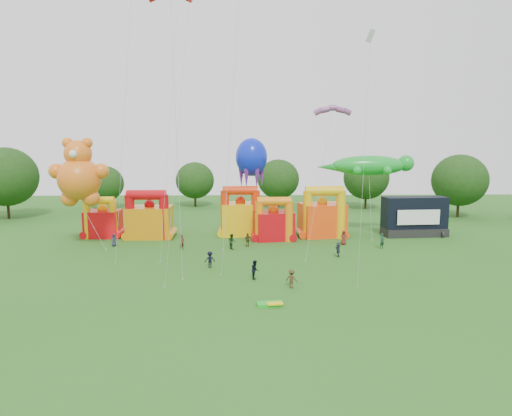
{
  "coord_description": "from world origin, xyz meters",
  "views": [
    {
      "loc": [
        1.66,
        -32.84,
        12.47
      ],
      "look_at": [
        2.86,
        18.0,
        5.38
      ],
      "focal_mm": 32.0,
      "sensor_mm": 36.0,
      "label": 1
    }
  ],
  "objects_px": {
    "spectator_0": "(114,240)",
    "teddy_bear_kite": "(81,182)",
    "gecko_kite": "(369,171)",
    "spectator_4": "(248,240)",
    "bouncy_castle_2": "(240,216)",
    "stage_trailer": "(414,217)",
    "bouncy_castle_0": "(103,221)",
    "octopus_kite": "(254,178)"
  },
  "relations": [
    {
      "from": "teddy_bear_kite",
      "to": "spectator_4",
      "type": "bearing_deg",
      "value": 0.87
    },
    {
      "from": "stage_trailer",
      "to": "teddy_bear_kite",
      "type": "bearing_deg",
      "value": -171.09
    },
    {
      "from": "bouncy_castle_0",
      "to": "teddy_bear_kite",
      "type": "distance_m",
      "value": 8.92
    },
    {
      "from": "bouncy_castle_0",
      "to": "bouncy_castle_2",
      "type": "relative_size",
      "value": 0.81
    },
    {
      "from": "bouncy_castle_0",
      "to": "octopus_kite",
      "type": "bearing_deg",
      "value": 1.53
    },
    {
      "from": "bouncy_castle_0",
      "to": "octopus_kite",
      "type": "height_order",
      "value": "octopus_kite"
    },
    {
      "from": "teddy_bear_kite",
      "to": "spectator_4",
      "type": "distance_m",
      "value": 21.16
    },
    {
      "from": "stage_trailer",
      "to": "gecko_kite",
      "type": "relative_size",
      "value": 0.66
    },
    {
      "from": "bouncy_castle_2",
      "to": "gecko_kite",
      "type": "relative_size",
      "value": 0.52
    },
    {
      "from": "spectator_4",
      "to": "bouncy_castle_2",
      "type": "bearing_deg",
      "value": -107.32
    },
    {
      "from": "stage_trailer",
      "to": "spectator_4",
      "type": "xyz_separation_m",
      "value": [
        -22.95,
        -6.41,
        -1.76
      ]
    },
    {
      "from": "gecko_kite",
      "to": "spectator_4",
      "type": "distance_m",
      "value": 19.54
    },
    {
      "from": "bouncy_castle_2",
      "to": "stage_trailer",
      "type": "xyz_separation_m",
      "value": [
        23.93,
        -0.9,
        -0.02
      ]
    },
    {
      "from": "octopus_kite",
      "to": "teddy_bear_kite",
      "type": "bearing_deg",
      "value": -160.79
    },
    {
      "from": "teddy_bear_kite",
      "to": "stage_trailer",
      "type": "bearing_deg",
      "value": 8.91
    },
    {
      "from": "stage_trailer",
      "to": "bouncy_castle_2",
      "type": "bearing_deg",
      "value": 177.85
    },
    {
      "from": "teddy_bear_kite",
      "to": "bouncy_castle_2",
      "type": "bearing_deg",
      "value": 21.93
    },
    {
      "from": "spectator_0",
      "to": "bouncy_castle_2",
      "type": "bearing_deg",
      "value": 20.05
    },
    {
      "from": "octopus_kite",
      "to": "spectator_4",
      "type": "bearing_deg",
      "value": -96.92
    },
    {
      "from": "spectator_0",
      "to": "stage_trailer",
      "type": "bearing_deg",
      "value": 5.13
    },
    {
      "from": "stage_trailer",
      "to": "gecko_kite",
      "type": "distance_m",
      "value": 9.0
    },
    {
      "from": "bouncy_castle_2",
      "to": "octopus_kite",
      "type": "xyz_separation_m",
      "value": [
        1.82,
        -0.39,
        5.39
      ]
    },
    {
      "from": "teddy_bear_kite",
      "to": "spectator_4",
      "type": "height_order",
      "value": "teddy_bear_kite"
    },
    {
      "from": "bouncy_castle_2",
      "to": "spectator_0",
      "type": "height_order",
      "value": "bouncy_castle_2"
    },
    {
      "from": "stage_trailer",
      "to": "teddy_bear_kite",
      "type": "height_order",
      "value": "teddy_bear_kite"
    },
    {
      "from": "bouncy_castle_2",
      "to": "bouncy_castle_0",
      "type": "bearing_deg",
      "value": -177.12
    },
    {
      "from": "bouncy_castle_2",
      "to": "stage_trailer",
      "type": "distance_m",
      "value": 23.94
    },
    {
      "from": "spectator_0",
      "to": "teddy_bear_kite",
      "type": "bearing_deg",
      "value": -167.91
    },
    {
      "from": "bouncy_castle_0",
      "to": "teddy_bear_kite",
      "type": "xyz_separation_m",
      "value": [
        -0.25,
        -6.67,
        5.92
      ]
    },
    {
      "from": "bouncy_castle_0",
      "to": "spectator_0",
      "type": "relative_size",
      "value": 3.59
    },
    {
      "from": "gecko_kite",
      "to": "spectator_0",
      "type": "relative_size",
      "value": 8.48
    },
    {
      "from": "stage_trailer",
      "to": "spectator_4",
      "type": "distance_m",
      "value": 23.89
    },
    {
      "from": "bouncy_castle_2",
      "to": "spectator_4",
      "type": "xyz_separation_m",
      "value": [
        0.98,
        -7.31,
        -1.78
      ]
    },
    {
      "from": "teddy_bear_kite",
      "to": "gecko_kite",
      "type": "distance_m",
      "value": 37.07
    },
    {
      "from": "teddy_bear_kite",
      "to": "spectator_4",
      "type": "relative_size",
      "value": 7.85
    },
    {
      "from": "bouncy_castle_0",
      "to": "teddy_bear_kite",
      "type": "height_order",
      "value": "teddy_bear_kite"
    },
    {
      "from": "stage_trailer",
      "to": "teddy_bear_kite",
      "type": "relative_size",
      "value": 0.65
    },
    {
      "from": "stage_trailer",
      "to": "gecko_kite",
      "type": "height_order",
      "value": "gecko_kite"
    },
    {
      "from": "bouncy_castle_0",
      "to": "spectator_4",
      "type": "bearing_deg",
      "value": -17.97
    },
    {
      "from": "stage_trailer",
      "to": "spectator_0",
      "type": "bearing_deg",
      "value": -171.65
    },
    {
      "from": "octopus_kite",
      "to": "spectator_0",
      "type": "distance_m",
      "value": 19.86
    },
    {
      "from": "octopus_kite",
      "to": "bouncy_castle_2",
      "type": "bearing_deg",
      "value": 167.85
    }
  ]
}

